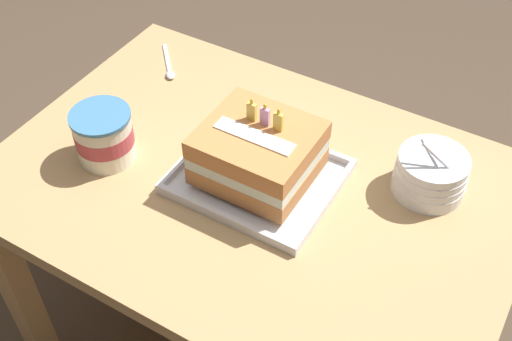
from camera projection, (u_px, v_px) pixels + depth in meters
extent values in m
cube|color=tan|center=(254.00, 187.00, 1.36)|extent=(1.09, 0.75, 0.04)
cube|color=tan|center=(20.00, 292.00, 1.59)|extent=(0.06, 0.06, 0.66)
cube|color=tan|center=(171.00, 142.00, 1.98)|extent=(0.06, 0.06, 0.66)
cube|color=tan|center=(483.00, 274.00, 1.63)|extent=(0.06, 0.06, 0.66)
cube|color=silver|center=(258.00, 179.00, 1.35)|extent=(0.32, 0.28, 0.01)
cube|color=silver|center=(224.00, 217.00, 1.26)|extent=(0.32, 0.01, 0.02)
cube|color=silver|center=(288.00, 138.00, 1.42)|extent=(0.32, 0.01, 0.02)
cube|color=silver|center=(196.00, 149.00, 1.40)|extent=(0.01, 0.25, 0.02)
cube|color=silver|center=(326.00, 203.00, 1.29)|extent=(0.01, 0.25, 0.02)
cube|color=#C37B43|center=(258.00, 165.00, 1.32)|extent=(0.22, 0.20, 0.04)
cube|color=silver|center=(258.00, 153.00, 1.30)|extent=(0.22, 0.20, 0.03)
cube|color=#C37B43|center=(258.00, 140.00, 1.27)|extent=(0.22, 0.20, 0.04)
cube|color=white|center=(254.00, 136.00, 1.25)|extent=(0.17, 0.04, 0.00)
cube|color=#EFC64C|center=(252.00, 112.00, 1.27)|extent=(0.02, 0.01, 0.04)
ellipsoid|color=yellow|center=(252.00, 101.00, 1.25)|extent=(0.01, 0.01, 0.01)
cube|color=#E099C6|center=(265.00, 117.00, 1.26)|extent=(0.02, 0.01, 0.04)
ellipsoid|color=yellow|center=(265.00, 106.00, 1.24)|extent=(0.01, 0.01, 0.01)
cube|color=#EFC64C|center=(278.00, 122.00, 1.25)|extent=(0.02, 0.01, 0.04)
ellipsoid|color=yellow|center=(279.00, 112.00, 1.23)|extent=(0.01, 0.01, 0.01)
cylinder|color=white|center=(428.00, 184.00, 1.32)|extent=(0.15, 0.15, 0.03)
cylinder|color=white|center=(430.00, 177.00, 1.31)|extent=(0.15, 0.15, 0.03)
cylinder|color=white|center=(432.00, 170.00, 1.30)|extent=(0.14, 0.14, 0.03)
cylinder|color=white|center=(433.00, 164.00, 1.28)|extent=(0.14, 0.14, 0.03)
cylinder|color=silver|center=(437.00, 157.00, 1.24)|extent=(0.07, 0.03, 0.06)
cylinder|color=silver|center=(432.00, 158.00, 1.25)|extent=(0.06, 0.01, 0.07)
cylinder|color=silver|center=(104.00, 137.00, 1.37)|extent=(0.12, 0.12, 0.11)
cylinder|color=#B23D47|center=(104.00, 135.00, 1.36)|extent=(0.12, 0.12, 0.04)
cylinder|color=teal|center=(99.00, 116.00, 1.32)|extent=(0.13, 0.13, 0.01)
ellipsoid|color=silver|center=(170.00, 75.00, 1.60)|extent=(0.04, 0.04, 0.01)
cube|color=silver|center=(167.00, 58.00, 1.66)|extent=(0.09, 0.10, 0.00)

